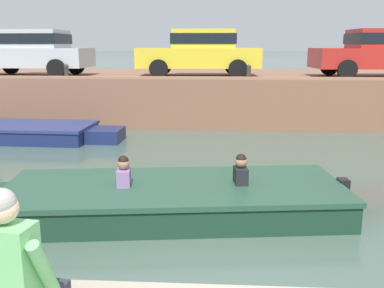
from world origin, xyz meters
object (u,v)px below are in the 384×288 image
motorboat_passing (159,199)px  boat_moored_west_navy (18,132)px  car_centre_red (381,51)px  mooring_bollard_west (66,71)px  mooring_bollard_mid (249,71)px  car_leftmost_silver (32,51)px  car_left_inner_yellow (200,51)px  person_seated_left (14,271)px

motorboat_passing → boat_moored_west_navy: bearing=132.2°
motorboat_passing → car_centre_red: 10.51m
mooring_bollard_west → mooring_bollard_mid: (5.77, 0.00, 0.00)m
car_leftmost_silver → mooring_bollard_mid: size_ratio=9.02×
car_leftmost_silver → car_centre_red: size_ratio=0.95×
boat_moored_west_navy → motorboat_passing: motorboat_passing is taller
car_left_inner_yellow → motorboat_passing: bearing=-92.1°
car_leftmost_silver → mooring_bollard_west: bearing=-35.2°
car_centre_red → mooring_bollard_mid: (-4.34, -1.08, -0.61)m
person_seated_left → car_left_inner_yellow: bearing=86.5°
mooring_bollard_west → car_centre_red: bearing=6.1°
boat_moored_west_navy → mooring_bollard_west: size_ratio=12.74×
motorboat_passing → person_seated_left: person_seated_left is taller
motorboat_passing → car_leftmost_silver: car_leftmost_silver is taller
car_leftmost_silver → car_centre_red: bearing=0.0°
motorboat_passing → car_leftmost_silver: size_ratio=1.63×
car_leftmost_silver → mooring_bollard_west: (1.52, -1.08, -0.61)m
motorboat_passing → car_left_inner_yellow: size_ratio=1.59×
car_leftmost_silver → car_left_inner_yellow: 5.74m
boat_moored_west_navy → car_leftmost_silver: car_leftmost_silver is taller
car_centre_red → mooring_bollard_west: bearing=-173.9°
car_leftmost_silver → car_left_inner_yellow: size_ratio=0.97×
mooring_bollard_west → person_seated_left: 11.57m
car_left_inner_yellow → person_seated_left: (-0.74, -12.09, -1.28)m
person_seated_left → car_leftmost_silver: bearing=112.5°
mooring_bollard_west → motorboat_passing: bearing=-61.2°
boat_moored_west_navy → person_seated_left: 10.19m
motorboat_passing → mooring_bollard_mid: bearing=75.3°
boat_moored_west_navy → mooring_bollard_mid: bearing=15.5°
car_centre_red → mooring_bollard_mid: car_centre_red is taller
motorboat_passing → car_leftmost_silver: 10.07m
mooring_bollard_mid → person_seated_left: bearing=-101.8°
car_leftmost_silver → car_left_inner_yellow: (5.74, 0.00, 0.00)m
car_leftmost_silver → mooring_bollard_mid: bearing=-8.4°
mooring_bollard_west → mooring_bollard_mid: same height
car_leftmost_silver → mooring_bollard_west: size_ratio=9.02×
mooring_bollard_mid → car_centre_red: bearing=14.0°
person_seated_left → mooring_bollard_west: bearing=107.5°
car_leftmost_silver → mooring_bollard_west: car_leftmost_silver is taller
car_leftmost_silver → motorboat_passing: bearing=-56.4°
car_centre_red → boat_moored_west_navy: bearing=-165.1°
person_seated_left → boat_moored_west_navy: bearing=115.4°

